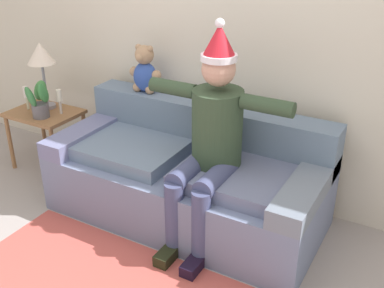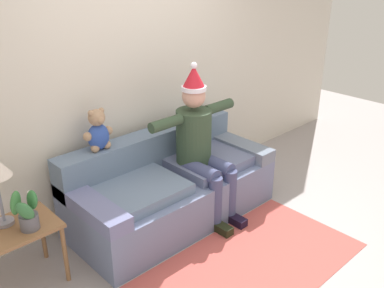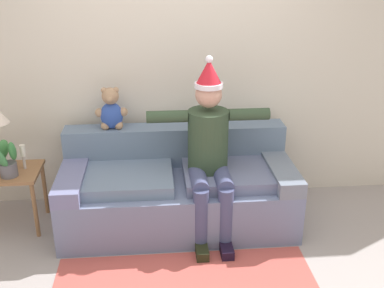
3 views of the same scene
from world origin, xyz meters
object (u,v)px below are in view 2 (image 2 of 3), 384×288
object	(u,v)px
person_seated	(201,142)
side_table	(17,236)
teddy_bear	(98,132)
potted_plant	(26,212)
couch	(170,187)
candle_short	(31,201)

from	to	relation	value
person_seated	side_table	xyz separation A→B (m)	(-1.74, 0.20, -0.31)
teddy_bear	side_table	bearing A→B (deg)	-164.57
potted_plant	couch	bearing A→B (deg)	2.44
teddy_bear	potted_plant	xyz separation A→B (m)	(-0.85, -0.35, -0.29)
person_seated	potted_plant	xyz separation A→B (m)	(-1.67, 0.10, -0.09)
teddy_bear	potted_plant	bearing A→B (deg)	-157.74
side_table	candle_short	world-z (taller)	candle_short
couch	person_seated	xyz separation A→B (m)	(0.26, -0.16, 0.45)
couch	side_table	size ratio (longest dim) A/B	3.38
potted_plant	candle_short	bearing A→B (deg)	53.88
side_table	candle_short	bearing A→B (deg)	13.54
couch	teddy_bear	size ratio (longest dim) A/B	5.26
couch	potted_plant	xyz separation A→B (m)	(-1.41, -0.06, 0.36)
teddy_bear	side_table	world-z (taller)	teddy_bear
candle_short	teddy_bear	bearing A→B (deg)	15.85
side_table	candle_short	size ratio (longest dim) A/B	2.73
potted_plant	teddy_bear	bearing A→B (deg)	22.26
person_seated	candle_short	size ratio (longest dim) A/B	6.97
couch	potted_plant	distance (m)	1.46
person_seated	candle_short	world-z (taller)	person_seated
teddy_bear	potted_plant	distance (m)	0.96
person_seated	side_table	size ratio (longest dim) A/B	2.56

